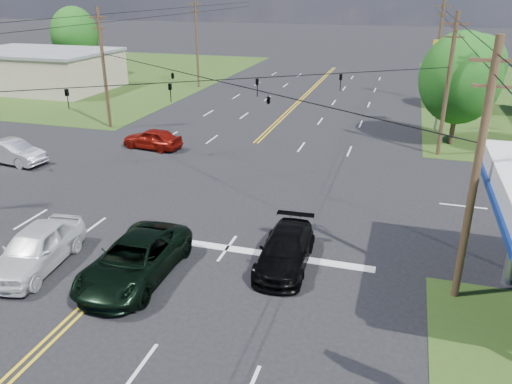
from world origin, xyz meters
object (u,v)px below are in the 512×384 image
(pole_ne, at_px, (448,84))
(suv_black, at_px, (285,250))
(pickup_white, at_px, (36,248))
(tree_far_l, at_px, (75,34))
(pole_right_far, at_px, (438,49))
(tree_right_b, at_px, (478,66))
(pole_nw, at_px, (104,67))
(sedan_silver, at_px, (12,152))
(retail_nw, at_px, (40,71))
(pickup_dkgreen, at_px, (135,260))
(pole_se, at_px, (476,174))
(tree_right_a, at_px, (460,78))
(pole_left_far, at_px, (197,41))

(pole_ne, distance_m, suv_black, 19.32)
(pickup_white, bearing_deg, tree_far_l, 116.96)
(suv_black, height_order, pickup_white, pickup_white)
(pole_ne, relative_size, tree_far_l, 1.09)
(pole_right_far, bearing_deg, pole_ne, -90.00)
(tree_right_b, distance_m, pickup_white, 41.10)
(pole_nw, height_order, suv_black, pole_nw)
(pole_ne, bearing_deg, pole_right_far, 90.00)
(tree_far_l, height_order, sedan_silver, tree_far_l)
(retail_nw, bearing_deg, pickup_dkgreen, -47.25)
(pole_se, distance_m, pickup_white, 17.21)
(tree_right_a, bearing_deg, tree_far_l, 156.50)
(pole_ne, bearing_deg, suv_black, -110.74)
(pole_ne, height_order, pickup_dkgreen, pole_ne)
(tree_far_l, xyz_separation_m, pickup_white, (28.50, -43.75, -4.31))
(retail_nw, height_order, sedan_silver, retail_nw)
(pole_ne, relative_size, tree_right_a, 1.16)
(pole_nw, distance_m, tree_right_a, 27.17)
(retail_nw, distance_m, pole_nw, 21.60)
(pole_se, bearing_deg, tree_right_b, 83.95)
(pickup_dkgreen, relative_size, sedan_silver, 1.27)
(pole_nw, relative_size, tree_far_l, 1.09)
(pickup_dkgreen, xyz_separation_m, suv_black, (5.50, 2.71, -0.12))
(sedan_silver, bearing_deg, pickup_white, -127.77)
(retail_nw, xyz_separation_m, suv_black, (36.32, -30.64, -1.28))
(tree_far_l, relative_size, suv_black, 1.77)
(tree_right_b, distance_m, suv_black, 34.37)
(pole_nw, xyz_separation_m, tree_right_a, (27.00, 3.00, -0.05))
(pole_ne, height_order, pole_right_far, pole_right_far)
(tree_far_l, bearing_deg, pole_se, -42.34)
(tree_far_l, bearing_deg, pole_left_far, -11.89)
(pole_right_far, relative_size, tree_far_l, 1.15)
(tree_right_b, height_order, pickup_white, tree_right_b)
(pole_se, bearing_deg, pickup_white, -170.54)
(pole_left_far, bearing_deg, pole_right_far, 0.00)
(retail_nw, bearing_deg, pole_se, -35.79)
(pole_right_far, bearing_deg, pole_se, -90.00)
(retail_nw, height_order, tree_far_l, tree_far_l)
(tree_right_a, bearing_deg, tree_right_b, 78.23)
(pole_left_far, xyz_separation_m, pole_right_far, (26.00, 0.00, 0.00))
(suv_black, xyz_separation_m, sedan_silver, (-20.38, 7.64, 0.06))
(pole_right_far, xyz_separation_m, tree_right_b, (3.50, -4.00, -0.95))
(pole_ne, bearing_deg, pole_se, -90.00)
(tree_right_a, xyz_separation_m, tree_far_l, (-46.00, 20.00, 0.33))
(retail_nw, relative_size, suv_black, 3.24)
(pole_ne, xyz_separation_m, suv_black, (-6.68, -17.64, -4.20))
(pole_right_far, distance_m, sedan_silver, 39.91)
(tree_right_b, distance_m, sedan_silver, 39.63)
(pole_se, distance_m, tree_far_l, 60.88)
(pole_se, relative_size, suv_black, 1.93)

